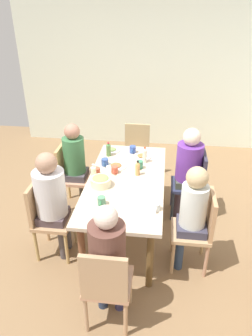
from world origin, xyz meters
TOP-DOWN VIEW (x-y plane):
  - ground_plane at (0.00, 0.00)m, footprint 6.60×6.60m
  - wall_left at (-2.81, 0.00)m, footprint 0.12×4.72m
  - dining_table at (0.00, 0.00)m, footprint 1.84×0.87m
  - chair_0 at (-0.46, -0.82)m, footprint 0.40×0.40m
  - person_0 at (-0.46, -0.72)m, footprint 0.30×0.30m
  - chair_1 at (0.46, 0.82)m, footprint 0.40×0.40m
  - person_1 at (0.46, 0.72)m, footprint 0.30×0.30m
  - chair_2 at (-1.30, 0.00)m, footprint 0.40×0.40m
  - chair_3 at (0.46, -0.82)m, footprint 0.40×0.40m
  - person_3 at (0.46, -0.73)m, footprint 0.33×0.33m
  - chair_4 at (1.30, 0.00)m, footprint 0.40×0.40m
  - person_4 at (1.21, 0.00)m, footprint 0.30×0.30m
  - chair_5 at (-0.46, 0.82)m, footprint 0.40×0.40m
  - person_5 at (-0.46, 0.73)m, footprint 0.33×0.33m
  - plate_0 at (-0.28, -0.16)m, footprint 0.25×0.25m
  - plate_1 at (-0.73, -0.29)m, footprint 0.22×0.22m
  - plate_2 at (-0.59, 0.14)m, footprint 0.23×0.23m
  - bowl_0 at (0.17, -0.26)m, footprint 0.23×0.23m
  - cup_0 at (-0.71, -0.00)m, footprint 0.12×0.08m
  - cup_1 at (-0.31, -0.30)m, footprint 0.13×0.09m
  - cup_2 at (0.55, 0.37)m, footprint 0.12×0.08m
  - cup_3 at (0.78, -0.11)m, footprint 0.11×0.08m
  - cup_4 at (-0.13, -0.15)m, footprint 0.12×0.08m
  - cup_5 at (-0.29, 0.13)m, footprint 0.11×0.08m
  - cup_6 at (-0.05, -0.35)m, footprint 0.12×0.08m
  - cup_7 at (0.52, -0.18)m, footprint 0.12×0.08m
  - bottle_0 at (-0.45, 0.18)m, footprint 0.05×0.05m
  - bottle_1 at (0.06, -0.36)m, footprint 0.06×0.06m
  - bottle_2 at (-0.12, 0.12)m, footprint 0.05×0.05m
  - bottle_3 at (-0.58, -0.30)m, footprint 0.06×0.06m

SIDE VIEW (x-z plane):
  - ground_plane at x=0.00m, z-range 0.00..0.00m
  - chair_0 at x=-0.46m, z-range 0.06..0.96m
  - chair_1 at x=0.46m, z-range 0.06..0.96m
  - chair_2 at x=-1.30m, z-range 0.06..0.96m
  - chair_3 at x=0.46m, z-range 0.06..0.96m
  - chair_4 at x=1.30m, z-range 0.06..0.96m
  - chair_5 at x=-0.46m, z-range 0.06..0.96m
  - dining_table at x=0.00m, z-range 0.29..1.04m
  - person_1 at x=0.46m, z-range 0.12..1.32m
  - person_0 at x=-0.46m, z-range 0.11..1.33m
  - person_4 at x=1.21m, z-range 0.12..1.35m
  - person_5 at x=-0.46m, z-range 0.13..1.36m
  - person_3 at x=0.46m, z-range 0.13..1.39m
  - plate_0 at x=-0.28m, z-range 0.74..0.78m
  - plate_1 at x=-0.73m, z-range 0.74..0.78m
  - plate_2 at x=-0.59m, z-range 0.74..0.78m
  - cup_3 at x=0.78m, z-range 0.75..0.83m
  - cup_2 at x=0.55m, z-range 0.75..0.83m
  - cup_4 at x=-0.13m, z-range 0.75..0.83m
  - cup_7 at x=0.52m, z-range 0.75..0.84m
  - cup_1 at x=-0.31m, z-range 0.75..0.84m
  - cup_0 at x=-0.71m, z-range 0.75..0.84m
  - cup_5 at x=-0.29m, z-range 0.75..0.84m
  - cup_6 at x=-0.05m, z-range 0.75..0.84m
  - bowl_0 at x=0.17m, z-range 0.75..0.86m
  - bottle_2 at x=-0.12m, z-range 0.74..0.93m
  - bottle_3 at x=-0.58m, z-range 0.74..0.93m
  - bottle_1 at x=0.06m, z-range 0.74..0.95m
  - bottle_0 at x=-0.45m, z-range 0.74..0.95m
  - wall_left at x=-2.81m, z-range 0.00..2.60m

